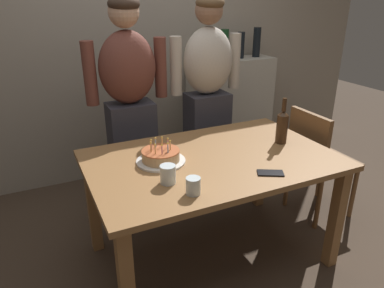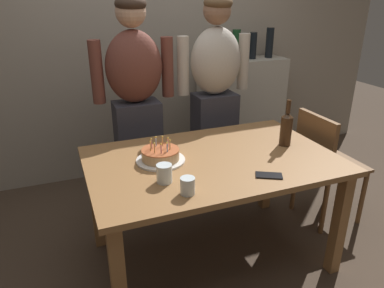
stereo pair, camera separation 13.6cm
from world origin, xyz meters
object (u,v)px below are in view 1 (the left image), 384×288
(water_glass_far, at_px, (193,186))
(person_man_bearded, at_px, (130,109))
(water_glass_near, at_px, (168,174))
(wine_bottle, at_px, (282,126))
(dining_chair, at_px, (316,156))
(person_woman_cardigan, at_px, (207,99))
(cell_phone, at_px, (270,173))
(birthday_cake, at_px, (161,157))

(water_glass_far, distance_m, person_man_bearded, 1.10)
(water_glass_near, height_order, person_man_bearded, person_man_bearded)
(wine_bottle, xyz_separation_m, dining_chair, (0.44, 0.10, -0.34))
(dining_chair, bearing_deg, person_woman_cardigan, 43.21)
(person_man_bearded, height_order, dining_chair, person_man_bearded)
(water_glass_far, height_order, wine_bottle, wine_bottle)
(person_man_bearded, bearing_deg, water_glass_near, 85.24)
(water_glass_far, bearing_deg, dining_chair, 19.75)
(cell_phone, xyz_separation_m, person_woman_cardigan, (0.17, 1.08, 0.13))
(cell_phone, distance_m, person_woman_cardigan, 1.11)
(dining_chair, bearing_deg, cell_phone, 119.54)
(birthday_cake, xyz_separation_m, water_glass_far, (0.02, -0.41, 0.01))
(wine_bottle, distance_m, dining_chair, 0.56)
(person_man_bearded, height_order, person_woman_cardigan, same)
(water_glass_near, xyz_separation_m, cell_phone, (0.55, -0.15, -0.05))
(water_glass_near, height_order, dining_chair, dining_chair)
(water_glass_far, height_order, person_man_bearded, person_man_bearded)
(person_man_bearded, distance_m, dining_chair, 1.45)
(birthday_cake, xyz_separation_m, wine_bottle, (0.84, -0.06, 0.08))
(water_glass_near, bearing_deg, water_glass_far, -65.79)
(water_glass_near, relative_size, person_man_bearded, 0.06)
(cell_phone, bearing_deg, birthday_cake, 169.45)
(water_glass_far, xyz_separation_m, wine_bottle, (0.82, 0.35, 0.07))
(birthday_cake, bearing_deg, cell_phone, -38.91)
(water_glass_far, bearing_deg, wine_bottle, 23.35)
(birthday_cake, distance_m, dining_chair, 1.30)
(water_glass_near, xyz_separation_m, wine_bottle, (0.89, 0.20, 0.07))
(water_glass_far, relative_size, wine_bottle, 0.29)
(person_woman_cardigan, distance_m, dining_chair, 0.95)
(birthday_cake, relative_size, cell_phone, 2.03)
(birthday_cake, xyz_separation_m, person_woman_cardigan, (0.67, 0.68, 0.10))
(person_woman_cardigan, bearing_deg, person_man_bearded, 0.00)
(water_glass_near, xyz_separation_m, person_man_bearded, (0.08, 0.94, 0.08))
(birthday_cake, distance_m, water_glass_near, 0.26)
(birthday_cake, bearing_deg, water_glass_far, -87.88)
(birthday_cake, bearing_deg, water_glass_near, -102.39)
(wine_bottle, height_order, cell_phone, wine_bottle)
(cell_phone, height_order, person_woman_cardigan, person_woman_cardigan)
(person_woman_cardigan, bearing_deg, water_glass_far, 59.27)
(water_glass_far, xyz_separation_m, cell_phone, (0.48, 0.01, -0.04))
(cell_phone, bearing_deg, person_man_bearded, 142.01)
(person_woman_cardigan, bearing_deg, wine_bottle, 102.76)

